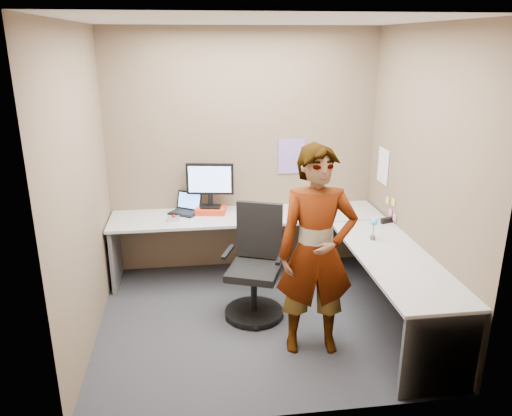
{
  "coord_description": "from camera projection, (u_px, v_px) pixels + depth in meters",
  "views": [
    {
      "loc": [
        -0.57,
        -4.16,
        2.55
      ],
      "look_at": [
        0.01,
        0.25,
        1.05
      ],
      "focal_mm": 35.0,
      "sensor_mm": 36.0,
      "label": 1
    }
  ],
  "objects": [
    {
      "name": "sticky_note_a",
      "position": [
        393.0,
        202.0,
        5.19
      ],
      "size": [
        0.01,
        0.07,
        0.07
      ],
      "primitive_type": "cube",
      "color": "#F2E059",
      "rests_on": "wall_right"
    },
    {
      "name": "monitor",
      "position": [
        210.0,
        182.0,
        5.44
      ],
      "size": [
        0.52,
        0.18,
        0.49
      ],
      "rotation": [
        0.0,
        0.0,
        -0.17
      ],
      "color": "black",
      "rests_on": "paper_ream"
    },
    {
      "name": "ceiling",
      "position": [
        259.0,
        20.0,
        3.93
      ],
      "size": [
        3.0,
        3.0,
        0.0
      ],
      "primitive_type": "plane",
      "rotation": [
        3.14,
        0.0,
        0.0
      ],
      "color": "white",
      "rests_on": "wall_back"
    },
    {
      "name": "laptop",
      "position": [
        187.0,
        207.0,
        5.54
      ],
      "size": [
        0.39,
        0.38,
        0.22
      ],
      "rotation": [
        0.0,
        0.0,
        -0.56
      ],
      "color": "black",
      "rests_on": "desk"
    },
    {
      "name": "wall_left",
      "position": [
        82.0,
        191.0,
        4.18
      ],
      "size": [
        0.0,
        2.7,
        2.7
      ],
      "primitive_type": "plane",
      "rotation": [
        1.57,
        0.0,
        1.57
      ],
      "color": "brown",
      "rests_on": "ground"
    },
    {
      "name": "wall_right",
      "position": [
        422.0,
        179.0,
        4.55
      ],
      "size": [
        0.0,
        2.7,
        2.7
      ],
      "primitive_type": "plane",
      "rotation": [
        1.57,
        0.0,
        -1.57
      ],
      "color": "brown",
      "rests_on": "ground"
    },
    {
      "name": "ground",
      "position": [
        259.0,
        320.0,
        4.79
      ],
      "size": [
        3.0,
        3.0,
        0.0
      ],
      "primitive_type": "plane",
      "color": "#292A2F",
      "rests_on": "ground"
    },
    {
      "name": "sticky_note_d",
      "position": [
        388.0,
        200.0,
        5.34
      ],
      "size": [
        0.01,
        0.07,
        0.07
      ],
      "primitive_type": "cube",
      "color": "#F2E059",
      "rests_on": "wall_right"
    },
    {
      "name": "flower",
      "position": [
        374.0,
        226.0,
        4.75
      ],
      "size": [
        0.07,
        0.07,
        0.22
      ],
      "color": "brown",
      "rests_on": "desk"
    },
    {
      "name": "trackball_mouse",
      "position": [
        174.0,
        219.0,
        5.28
      ],
      "size": [
        0.12,
        0.08,
        0.07
      ],
      "color": "#B7B7BC",
      "rests_on": "desk"
    },
    {
      "name": "origami",
      "position": [
        275.0,
        214.0,
        5.42
      ],
      "size": [
        0.1,
        0.1,
        0.06
      ],
      "primitive_type": "cone",
      "color": "white",
      "rests_on": "desk"
    },
    {
      "name": "sticky_note_b",
      "position": [
        390.0,
        212.0,
        5.28
      ],
      "size": [
        0.01,
        0.07,
        0.07
      ],
      "primitive_type": "cube",
      "color": "pink",
      "rests_on": "wall_right"
    },
    {
      "name": "stapler",
      "position": [
        387.0,
        220.0,
        5.23
      ],
      "size": [
        0.15,
        0.09,
        0.05
      ],
      "primitive_type": "cube",
      "rotation": [
        0.0,
        0.0,
        0.32
      ],
      "color": "black",
      "rests_on": "desk"
    },
    {
      "name": "person",
      "position": [
        316.0,
        252.0,
        4.09
      ],
      "size": [
        0.68,
        0.48,
        1.79
      ],
      "primitive_type": "imported",
      "rotation": [
        0.0,
        0.0,
        -0.07
      ],
      "color": "#999399",
      "rests_on": "ground"
    },
    {
      "name": "desk",
      "position": [
        297.0,
        245.0,
        5.02
      ],
      "size": [
        2.98,
        2.58,
        0.73
      ],
      "color": "#BBBBBB",
      "rests_on": "ground"
    },
    {
      "name": "calendar_white",
      "position": [
        383.0,
        166.0,
        5.42
      ],
      "size": [
        0.01,
        0.28,
        0.38
      ],
      "primitive_type": "cube",
      "color": "white",
      "rests_on": "wall_right"
    },
    {
      "name": "sticky_note_c",
      "position": [
        395.0,
        218.0,
        5.17
      ],
      "size": [
        0.01,
        0.07,
        0.07
      ],
      "primitive_type": "cube",
      "color": "pink",
      "rests_on": "wall_right"
    },
    {
      "name": "paper_ream",
      "position": [
        211.0,
        210.0,
        5.53
      ],
      "size": [
        0.36,
        0.29,
        0.06
      ],
      "primitive_type": "cube",
      "rotation": [
        0.0,
        0.0,
        -0.17
      ],
      "color": "red",
      "rests_on": "desk"
    },
    {
      "name": "wall_back",
      "position": [
        243.0,
        153.0,
        5.58
      ],
      "size": [
        3.0,
        0.0,
        3.0
      ],
      "primitive_type": "plane",
      "rotation": [
        1.57,
        0.0,
        0.0
      ],
      "color": "brown",
      "rests_on": "ground"
    },
    {
      "name": "office_chair",
      "position": [
        256.0,
        272.0,
        4.78
      ],
      "size": [
        0.62,
        0.61,
        1.07
      ],
      "rotation": [
        0.0,
        0.0,
        -0.37
      ],
      "color": "black",
      "rests_on": "ground"
    },
    {
      "name": "calendar_purple",
      "position": [
        291.0,
        156.0,
        5.66
      ],
      "size": [
        0.3,
        0.01,
        0.4
      ],
      "primitive_type": "cube",
      "color": "#846BB7",
      "rests_on": "wall_back"
    }
  ]
}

